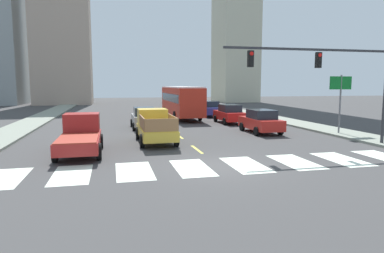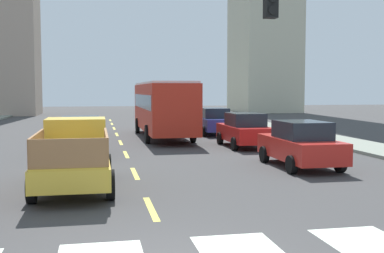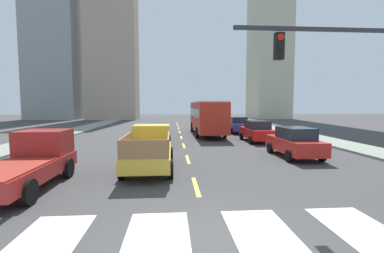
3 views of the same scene
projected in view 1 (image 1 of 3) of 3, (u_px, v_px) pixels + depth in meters
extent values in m
plane|color=#3E3D3D|center=(219.00, 166.00, 14.90)|extent=(160.00, 160.00, 0.00)
cube|color=gray|center=(274.00, 119.00, 34.93)|extent=(2.80, 110.00, 0.15)
cube|color=gray|center=(27.00, 125.00, 29.61)|extent=(2.80, 110.00, 0.15)
cube|color=silver|center=(4.00, 178.00, 12.95)|extent=(1.47, 3.16, 0.01)
cube|color=silver|center=(72.00, 175.00, 13.50)|extent=(1.47, 3.16, 0.01)
cube|color=silver|center=(134.00, 171.00, 14.06)|extent=(1.47, 3.16, 0.01)
cube|color=silver|center=(192.00, 168.00, 14.62)|extent=(1.47, 3.16, 0.01)
cube|color=silver|center=(245.00, 165.00, 15.17)|extent=(1.47, 3.16, 0.01)
cube|color=silver|center=(295.00, 162.00, 15.73)|extent=(1.47, 3.16, 0.01)
cube|color=silver|center=(341.00, 159.00, 16.29)|extent=(1.47, 3.16, 0.01)
cube|color=#DED04C|center=(197.00, 149.00, 18.76)|extent=(0.16, 2.40, 0.01)
cube|color=#DED04C|center=(179.00, 136.00, 23.59)|extent=(0.16, 2.40, 0.01)
cube|color=#DED04C|center=(168.00, 127.00, 28.42)|extent=(0.16, 2.40, 0.01)
cube|color=#DED04C|center=(159.00, 121.00, 33.25)|extent=(0.16, 2.40, 0.01)
cube|color=#DED04C|center=(153.00, 116.00, 38.08)|extent=(0.16, 2.40, 0.01)
cube|color=#DED04C|center=(148.00, 113.00, 42.91)|extent=(0.16, 2.40, 0.01)
cube|color=#DED04C|center=(145.00, 110.00, 47.74)|extent=(0.16, 2.40, 0.01)
cube|color=#DED04C|center=(142.00, 108.00, 52.57)|extent=(0.16, 2.40, 0.01)
cube|color=gold|center=(156.00, 132.00, 20.84)|extent=(1.96, 5.20, 0.56)
cube|color=gold|center=(152.00, 116.00, 22.38)|extent=(1.84, 1.60, 1.00)
cube|color=#19232D|center=(152.00, 113.00, 22.79)|extent=(1.72, 0.08, 0.56)
cube|color=gold|center=(158.00, 129.00, 19.88)|extent=(1.84, 3.30, 0.06)
cylinder|color=black|center=(138.00, 133.00, 22.15)|extent=(0.22, 0.80, 0.80)
cylinder|color=black|center=(168.00, 132.00, 22.60)|extent=(0.22, 0.80, 0.80)
cylinder|color=black|center=(142.00, 141.00, 19.14)|extent=(0.22, 0.80, 0.80)
cylinder|color=black|center=(176.00, 140.00, 19.59)|extent=(0.22, 0.80, 0.80)
cube|color=#93643D|center=(142.00, 123.00, 19.63)|extent=(0.06, 3.17, 0.70)
cube|color=#93643D|center=(173.00, 122.00, 20.04)|extent=(0.06, 3.17, 0.70)
cube|color=#93643D|center=(162.00, 125.00, 18.30)|extent=(1.80, 0.06, 0.70)
cube|color=maroon|center=(80.00, 141.00, 17.32)|extent=(1.96, 5.20, 0.56)
cube|color=maroon|center=(82.00, 122.00, 18.86)|extent=(1.84, 1.60, 1.00)
cube|color=#19232D|center=(83.00, 118.00, 19.27)|extent=(1.72, 0.08, 0.56)
cube|color=maroon|center=(78.00, 138.00, 16.36)|extent=(1.84, 3.30, 0.06)
cylinder|color=black|center=(64.00, 142.00, 18.63)|extent=(0.22, 0.80, 0.80)
cylinder|color=black|center=(101.00, 141.00, 19.08)|extent=(0.22, 0.80, 0.80)
cylinder|color=black|center=(55.00, 154.00, 15.62)|extent=(0.22, 0.80, 0.80)
cylinder|color=black|center=(99.00, 152.00, 16.07)|extent=(0.22, 0.80, 0.80)
cube|color=red|center=(181.00, 101.00, 35.80)|extent=(2.50, 10.80, 2.70)
cube|color=#19232D|center=(181.00, 97.00, 35.76)|extent=(2.52, 9.94, 0.80)
cube|color=silver|center=(181.00, 87.00, 35.63)|extent=(2.40, 10.37, 0.12)
cylinder|color=black|center=(165.00, 111.00, 38.92)|extent=(0.22, 1.00, 1.00)
cylinder|color=black|center=(186.00, 111.00, 39.49)|extent=(0.22, 1.00, 1.00)
cylinder|color=black|center=(175.00, 116.00, 32.81)|extent=(0.22, 1.00, 1.00)
cylinder|color=black|center=(200.00, 116.00, 33.38)|extent=(0.22, 1.00, 1.00)
cube|color=red|center=(260.00, 123.00, 25.12)|extent=(1.80, 4.40, 0.76)
cube|color=#1E2833|center=(262.00, 114.00, 24.89)|extent=(1.58, 2.11, 0.64)
cylinder|color=black|center=(242.00, 127.00, 26.28)|extent=(0.22, 0.64, 0.64)
cylinder|color=black|center=(264.00, 126.00, 26.69)|extent=(0.22, 0.64, 0.64)
cylinder|color=black|center=(257.00, 131.00, 23.64)|extent=(0.22, 0.64, 0.64)
cylinder|color=black|center=(280.00, 131.00, 24.05)|extent=(0.22, 0.64, 0.64)
cube|color=navy|center=(209.00, 110.00, 38.15)|extent=(1.80, 4.40, 0.76)
cube|color=#1E2833|center=(210.00, 104.00, 37.91)|extent=(1.58, 2.11, 0.64)
cylinder|color=black|center=(198.00, 113.00, 39.30)|extent=(0.22, 0.64, 0.64)
cylinder|color=black|center=(213.00, 112.00, 39.71)|extent=(0.22, 0.64, 0.64)
cylinder|color=black|center=(205.00, 115.00, 36.67)|extent=(0.22, 0.64, 0.64)
cylinder|color=black|center=(221.00, 114.00, 37.08)|extent=(0.22, 0.64, 0.64)
cube|color=red|center=(229.00, 116.00, 31.39)|extent=(1.80, 4.40, 0.76)
cube|color=#1E2833|center=(230.00, 108.00, 31.16)|extent=(1.58, 2.11, 0.64)
cylinder|color=black|center=(215.00, 119.00, 32.55)|extent=(0.22, 0.64, 0.64)
cylinder|color=black|center=(233.00, 118.00, 32.96)|extent=(0.22, 0.64, 0.64)
cylinder|color=black|center=(225.00, 121.00, 29.92)|extent=(0.22, 0.64, 0.64)
cylinder|color=black|center=(244.00, 121.00, 30.33)|extent=(0.22, 0.64, 0.64)
cube|color=gray|center=(144.00, 120.00, 27.76)|extent=(1.80, 4.40, 0.76)
cube|color=#1E2833|center=(144.00, 111.00, 27.53)|extent=(1.58, 2.11, 0.64)
cylinder|color=black|center=(132.00, 123.00, 28.92)|extent=(0.22, 0.64, 0.64)
cylinder|color=black|center=(153.00, 122.00, 29.33)|extent=(0.22, 0.64, 0.64)
cylinder|color=black|center=(134.00, 127.00, 26.28)|extent=(0.22, 0.64, 0.64)
cylinder|color=black|center=(157.00, 126.00, 26.69)|extent=(0.22, 0.64, 0.64)
cube|color=#2D2D33|center=(311.00, 50.00, 18.27)|extent=(9.82, 0.12, 0.12)
cube|color=black|center=(318.00, 60.00, 18.45)|extent=(0.28, 0.24, 0.84)
cylinder|color=red|center=(320.00, 55.00, 18.29)|extent=(0.20, 0.04, 0.20)
cylinder|color=black|center=(320.00, 60.00, 18.32)|extent=(0.20, 0.04, 0.20)
cylinder|color=black|center=(320.00, 65.00, 18.36)|extent=(0.20, 0.04, 0.20)
cube|color=black|center=(251.00, 59.00, 17.55)|extent=(0.28, 0.24, 0.84)
cylinder|color=red|center=(252.00, 53.00, 17.40)|extent=(0.20, 0.04, 0.20)
cylinder|color=black|center=(252.00, 59.00, 17.43)|extent=(0.20, 0.04, 0.20)
cylinder|color=black|center=(251.00, 64.00, 17.46)|extent=(0.20, 0.04, 0.20)
cylinder|color=slate|center=(340.00, 105.00, 23.91)|extent=(0.12, 0.12, 4.20)
cube|color=#106925|center=(341.00, 83.00, 23.69)|extent=(1.70, 0.06, 0.90)
cube|color=tan|center=(61.00, 13.00, 59.62)|extent=(9.76, 7.09, 31.83)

